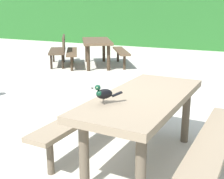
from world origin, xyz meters
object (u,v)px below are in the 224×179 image
object	(u,v)px
picnic_table_foreground	(144,112)
park_bench_side	(60,48)
bird_grackle	(103,93)
picnic_table_mid_left	(97,46)

from	to	relation	value
picnic_table_foreground	park_bench_side	size ratio (longest dim) A/B	1.29
picnic_table_foreground	bird_grackle	xyz separation A→B (m)	(-0.21, -0.46, 0.29)
picnic_table_foreground	picnic_table_mid_left	size ratio (longest dim) A/B	0.77
bird_grackle	park_bench_side	world-z (taller)	bird_grackle
bird_grackle	park_bench_side	distance (m)	6.13
picnic_table_foreground	bird_grackle	bearing A→B (deg)	-114.80
picnic_table_foreground	picnic_table_mid_left	distance (m)	5.59
bird_grackle	park_bench_side	size ratio (longest dim) A/B	0.16
bird_grackle	picnic_table_mid_left	size ratio (longest dim) A/B	0.10
picnic_table_foreground	park_bench_side	bearing A→B (deg)	135.06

